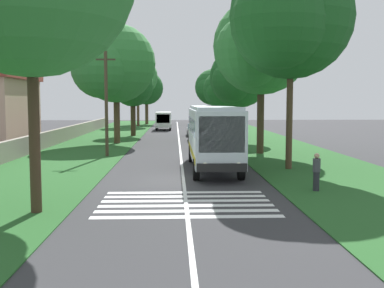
{
  "coord_description": "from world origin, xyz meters",
  "views": [
    {
      "loc": [
        -24.21,
        0.43,
        4.01
      ],
      "look_at": [
        2.83,
        -0.54,
        1.6
      ],
      "focal_mm": 44.73,
      "sensor_mm": 36.0,
      "label": 1
    }
  ],
  "objects_px": {
    "roadside_tree_right_2": "(222,91)",
    "roadside_tree_right_3": "(212,88)",
    "trailing_minibus_0": "(164,119)",
    "roadside_tree_right_0": "(258,49)",
    "pedestrian": "(316,172)",
    "roadside_tree_right_4": "(238,79)",
    "trailing_car_1": "(195,130)",
    "trailing_car_0": "(198,134)",
    "roadside_tree_right_1": "(287,21)",
    "coach_bus": "(213,133)",
    "roadside_tree_left_0": "(113,66)",
    "roadside_tree_left_4": "(146,89)",
    "roadside_tree_left_1": "(132,87)",
    "roadside_tree_left_2": "(137,78)",
    "utility_pole": "(106,102)"
  },
  "relations": [
    {
      "from": "coach_bus",
      "to": "roadside_tree_left_4",
      "type": "relative_size",
      "value": 1.21
    },
    {
      "from": "trailing_car_1",
      "to": "utility_pole",
      "type": "bearing_deg",
      "value": 160.87
    },
    {
      "from": "trailing_car_1",
      "to": "pedestrian",
      "type": "relative_size",
      "value": 2.54
    },
    {
      "from": "roadside_tree_right_4",
      "to": "pedestrian",
      "type": "xyz_separation_m",
      "value": [
        -25.95,
        -0.11,
        -5.3
      ]
    },
    {
      "from": "utility_pole",
      "to": "roadside_tree_left_4",
      "type": "bearing_deg",
      "value": 0.13
    },
    {
      "from": "roadside_tree_left_1",
      "to": "utility_pole",
      "type": "distance_m",
      "value": 21.15
    },
    {
      "from": "trailing_car_1",
      "to": "utility_pole",
      "type": "distance_m",
      "value": 22.44
    },
    {
      "from": "roadside_tree_left_0",
      "to": "roadside_tree_right_1",
      "type": "bearing_deg",
      "value": -145.22
    },
    {
      "from": "roadside_tree_left_4",
      "to": "roadside_tree_left_1",
      "type": "bearing_deg",
      "value": -179.77
    },
    {
      "from": "trailing_minibus_0",
      "to": "trailing_car_1",
      "type": "bearing_deg",
      "value": -161.92
    },
    {
      "from": "coach_bus",
      "to": "roadside_tree_right_0",
      "type": "relative_size",
      "value": 0.95
    },
    {
      "from": "roadside_tree_left_0",
      "to": "roadside_tree_left_1",
      "type": "height_order",
      "value": "roadside_tree_left_0"
    },
    {
      "from": "roadside_tree_right_2",
      "to": "roadside_tree_right_4",
      "type": "distance_m",
      "value": 10.91
    },
    {
      "from": "trailing_car_0",
      "to": "roadside_tree_left_2",
      "type": "height_order",
      "value": "roadside_tree_left_2"
    },
    {
      "from": "roadside_tree_right_2",
      "to": "roadside_tree_right_3",
      "type": "height_order",
      "value": "roadside_tree_right_3"
    },
    {
      "from": "coach_bus",
      "to": "roadside_tree_right_1",
      "type": "distance_m",
      "value": 7.78
    },
    {
      "from": "utility_pole",
      "to": "roadside_tree_right_2",
      "type": "bearing_deg",
      "value": -24.93
    },
    {
      "from": "pedestrian",
      "to": "roadside_tree_left_0",
      "type": "bearing_deg",
      "value": 25.9
    },
    {
      "from": "trailing_car_0",
      "to": "roadside_tree_left_0",
      "type": "height_order",
      "value": "roadside_tree_left_0"
    },
    {
      "from": "trailing_car_1",
      "to": "roadside_tree_right_0",
      "type": "distance_m",
      "value": 21.18
    },
    {
      "from": "roadside_tree_right_0",
      "to": "roadside_tree_right_1",
      "type": "relative_size",
      "value": 0.95
    },
    {
      "from": "roadside_tree_right_1",
      "to": "utility_pole",
      "type": "bearing_deg",
      "value": 59.1
    },
    {
      "from": "trailing_minibus_0",
      "to": "roadside_tree_right_2",
      "type": "xyz_separation_m",
      "value": [
        -10.2,
        -7.22,
        3.76
      ]
    },
    {
      "from": "roadside_tree_right_0",
      "to": "roadside_tree_right_3",
      "type": "height_order",
      "value": "roadside_tree_right_0"
    },
    {
      "from": "trailing_car_0",
      "to": "utility_pole",
      "type": "relative_size",
      "value": 0.57
    },
    {
      "from": "trailing_car_0",
      "to": "roadside_tree_right_1",
      "type": "xyz_separation_m",
      "value": [
        -20.46,
        -4.19,
        7.98
      ]
    },
    {
      "from": "roadside_tree_right_4",
      "to": "roadside_tree_right_2",
      "type": "bearing_deg",
      "value": 2.93
    },
    {
      "from": "roadside_tree_right_3",
      "to": "roadside_tree_right_4",
      "type": "height_order",
      "value": "roadside_tree_right_3"
    },
    {
      "from": "trailing_car_1",
      "to": "roadside_tree_right_3",
      "type": "bearing_deg",
      "value": -8.39
    },
    {
      "from": "coach_bus",
      "to": "roadside_tree_right_2",
      "type": "distance_m",
      "value": 29.91
    },
    {
      "from": "trailing_car_0",
      "to": "roadside_tree_left_1",
      "type": "distance_m",
      "value": 11.58
    },
    {
      "from": "coach_bus",
      "to": "roadside_tree_right_4",
      "type": "height_order",
      "value": "roadside_tree_right_4"
    },
    {
      "from": "roadside_tree_left_1",
      "to": "trailing_minibus_0",
      "type": "bearing_deg",
      "value": -15.78
    },
    {
      "from": "roadside_tree_left_1",
      "to": "roadside_tree_right_0",
      "type": "relative_size",
      "value": 0.7
    },
    {
      "from": "pedestrian",
      "to": "roadside_tree_right_4",
      "type": "bearing_deg",
      "value": 0.25
    },
    {
      "from": "trailing_car_0",
      "to": "roadside_tree_left_4",
      "type": "xyz_separation_m",
      "value": [
        35.96,
        7.38,
        5.56
      ]
    },
    {
      "from": "roadside_tree_left_0",
      "to": "utility_pole",
      "type": "xyz_separation_m",
      "value": [
        -10.89,
        -0.86,
        -3.41
      ]
    },
    {
      "from": "coach_bus",
      "to": "roadside_tree_left_0",
      "type": "bearing_deg",
      "value": 24.48
    },
    {
      "from": "trailing_car_1",
      "to": "roadside_tree_right_1",
      "type": "bearing_deg",
      "value": -171.44
    },
    {
      "from": "roadside_tree_left_1",
      "to": "roadside_tree_left_4",
      "type": "distance_m",
      "value": 28.48
    },
    {
      "from": "roadside_tree_left_2",
      "to": "roadside_tree_right_2",
      "type": "height_order",
      "value": "roadside_tree_left_2"
    },
    {
      "from": "trailing_car_1",
      "to": "pedestrian",
      "type": "distance_m",
      "value": 35.24
    },
    {
      "from": "trailing_minibus_0",
      "to": "roadside_tree_right_2",
      "type": "bearing_deg",
      "value": -144.71
    },
    {
      "from": "trailing_car_1",
      "to": "roadside_tree_left_1",
      "type": "bearing_deg",
      "value": 89.08
    },
    {
      "from": "coach_bus",
      "to": "roadside_tree_right_0",
      "type": "bearing_deg",
      "value": -26.25
    },
    {
      "from": "coach_bus",
      "to": "roadside_tree_right_4",
      "type": "xyz_separation_m",
      "value": [
        18.7,
        -3.94,
        4.06
      ]
    },
    {
      "from": "trailing_car_0",
      "to": "roadside_tree_right_1",
      "type": "bearing_deg",
      "value": -168.41
    },
    {
      "from": "roadside_tree_left_2",
      "to": "utility_pole",
      "type": "relative_size",
      "value": 1.47
    },
    {
      "from": "trailing_car_1",
      "to": "roadside_tree_right_1",
      "type": "height_order",
      "value": "roadside_tree_right_1"
    },
    {
      "from": "trailing_car_0",
      "to": "pedestrian",
      "type": "bearing_deg",
      "value": -171.82
    }
  ]
}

